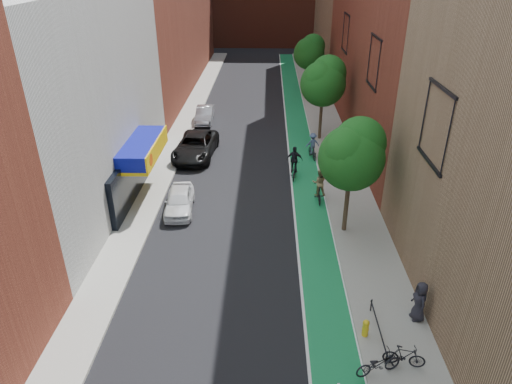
# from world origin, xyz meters

# --- Properties ---
(ground) EXTENTS (160.00, 160.00, 0.00)m
(ground) POSITION_xyz_m (0.00, 0.00, 0.00)
(ground) COLOR black
(ground) RESTS_ON ground
(bike_lane) EXTENTS (2.00, 68.00, 0.01)m
(bike_lane) POSITION_xyz_m (4.00, 26.00, 0.01)
(bike_lane) COLOR #14753E
(bike_lane) RESTS_ON ground
(sidewalk_left) EXTENTS (2.00, 68.00, 0.15)m
(sidewalk_left) POSITION_xyz_m (-6.00, 26.00, 0.07)
(sidewalk_left) COLOR gray
(sidewalk_left) RESTS_ON ground
(sidewalk_right) EXTENTS (3.00, 68.00, 0.15)m
(sidewalk_right) POSITION_xyz_m (6.50, 26.00, 0.07)
(sidewalk_right) COLOR gray
(sidewalk_right) RESTS_ON ground
(building_left_white) EXTENTS (8.00, 20.00, 12.00)m
(building_left_white) POSITION_xyz_m (-11.00, 14.00, 6.00)
(building_left_white) COLOR silver
(building_left_white) RESTS_ON ground
(tree_near) EXTENTS (3.40, 3.36, 6.42)m
(tree_near) POSITION_xyz_m (5.65, 10.02, 4.66)
(tree_near) COLOR #332619
(tree_near) RESTS_ON ground
(tree_mid) EXTENTS (3.55, 3.53, 6.74)m
(tree_mid) POSITION_xyz_m (5.65, 24.02, 4.89)
(tree_mid) COLOR #332619
(tree_mid) RESTS_ON ground
(tree_far) EXTENTS (3.30, 3.25, 6.21)m
(tree_far) POSITION_xyz_m (5.65, 38.02, 4.50)
(tree_far) COLOR #332619
(tree_far) RESTS_ON ground
(parked_car_white) EXTENTS (1.89, 4.06, 1.34)m
(parked_car_white) POSITION_xyz_m (-3.75, 12.09, 0.67)
(parked_car_white) COLOR silver
(parked_car_white) RESTS_ON ground
(parked_car_black) EXTENTS (3.12, 6.09, 1.65)m
(parked_car_black) POSITION_xyz_m (-3.98, 20.29, 0.82)
(parked_car_black) COLOR black
(parked_car_black) RESTS_ON ground
(parked_car_silver) EXTENTS (1.55, 4.19, 1.37)m
(parked_car_silver) POSITION_xyz_m (-4.32, 28.26, 0.68)
(parked_car_silver) COLOR gray
(parked_car_silver) RESTS_ON ground
(cyclist_lane_near) EXTENTS (0.86, 1.84, 2.08)m
(cyclist_lane_near) POSITION_xyz_m (4.54, 13.56, 0.87)
(cyclist_lane_near) COLOR black
(cyclist_lane_near) RESTS_ON ground
(cyclist_lane_mid) EXTENTS (1.13, 1.89, 2.21)m
(cyclist_lane_mid) POSITION_xyz_m (3.20, 16.83, 0.84)
(cyclist_lane_mid) COLOR black
(cyclist_lane_mid) RESTS_ON ground
(cyclist_lane_far) EXTENTS (1.12, 1.78, 1.92)m
(cyclist_lane_far) POSITION_xyz_m (4.70, 20.22, 0.84)
(cyclist_lane_far) COLOR black
(cyclist_lane_far) RESTS_ON ground
(parked_bike_mid) EXTENTS (1.57, 0.71, 0.91)m
(parked_bike_mid) POSITION_xyz_m (6.41, 0.75, 0.61)
(parked_bike_mid) COLOR black
(parked_bike_mid) RESTS_ON sidewalk_right
(parked_bike_far) EXTENTS (1.83, 1.12, 0.91)m
(parked_bike_far) POSITION_xyz_m (5.40, 0.37, 0.60)
(parked_bike_far) COLOR black
(parked_bike_far) RESTS_ON sidewalk_right
(pedestrian) EXTENTS (0.66, 0.93, 1.79)m
(pedestrian) POSITION_xyz_m (7.60, 3.21, 1.04)
(pedestrian) COLOR black
(pedestrian) RESTS_ON sidewalk_right
(fire_hydrant) EXTENTS (0.27, 0.27, 0.76)m
(fire_hydrant) POSITION_xyz_m (5.30, 2.20, 0.55)
(fire_hydrant) COLOR yellow
(fire_hydrant) RESTS_ON sidewalk_right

